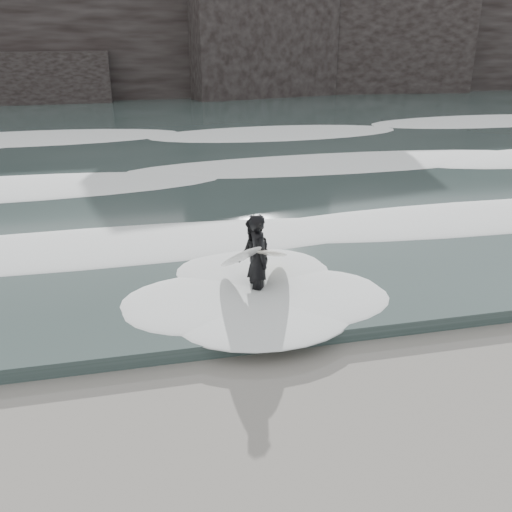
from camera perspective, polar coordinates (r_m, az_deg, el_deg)
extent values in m
plane|color=#765D54|center=(8.54, 6.38, -19.95)|extent=(120.00, 120.00, 0.00)
cube|color=#31403E|center=(35.46, -9.29, 12.69)|extent=(90.00, 52.00, 0.30)
cube|color=black|center=(52.01, -11.12, 20.81)|extent=(70.00, 9.00, 10.00)
ellipsoid|color=white|center=(16.02, -4.00, 2.63)|extent=(60.00, 3.20, 0.20)
ellipsoid|color=white|center=(22.69, -6.86, 8.37)|extent=(60.00, 4.00, 0.24)
ellipsoid|color=white|center=(31.48, -8.77, 12.12)|extent=(60.00, 4.80, 0.30)
imported|color=black|center=(12.40, 0.26, -0.22)|extent=(0.50, 0.74, 2.01)
ellipsoid|color=white|center=(12.35, -1.60, -0.12)|extent=(0.95, 1.93, 1.19)
imported|color=black|center=(12.71, -0.26, -0.17)|extent=(0.71, 0.90, 1.80)
ellipsoid|color=silver|center=(12.78, 1.58, 0.26)|extent=(1.49, 2.27, 1.03)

